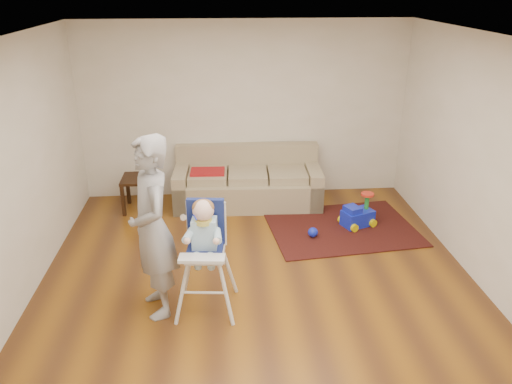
{
  "coord_description": "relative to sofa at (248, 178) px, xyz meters",
  "views": [
    {
      "loc": [
        -0.4,
        -4.76,
        3.21
      ],
      "look_at": [
        0.0,
        0.4,
        1.0
      ],
      "focal_mm": 35.0,
      "sensor_mm": 36.0,
      "label": 1
    }
  ],
  "objects": [
    {
      "name": "ground",
      "position": [
        -0.02,
        -2.3,
        -0.43
      ],
      "size": [
        5.5,
        5.5,
        0.0
      ],
      "primitive_type": "plane",
      "color": "#502D14",
      "rests_on": "ground"
    },
    {
      "name": "room_envelope",
      "position": [
        -0.02,
        -1.77,
        1.45
      ],
      "size": [
        5.04,
        5.52,
        2.72
      ],
      "color": "beige",
      "rests_on": "ground"
    },
    {
      "name": "sofa",
      "position": [
        0.0,
        0.0,
        0.0
      ],
      "size": [
        2.25,
        0.99,
        0.85
      ],
      "rotation": [
        0.0,
        0.0,
        -0.04
      ],
      "color": "tan",
      "rests_on": "ground"
    },
    {
      "name": "side_table",
      "position": [
        -1.61,
        -0.07,
        -0.17
      ],
      "size": [
        0.51,
        0.51,
        0.51
      ],
      "primitive_type": null,
      "color": "black",
      "rests_on": "ground"
    },
    {
      "name": "area_rug",
      "position": [
        1.26,
        -0.94,
        -0.42
      ],
      "size": [
        2.13,
        1.69,
        0.02
      ],
      "primitive_type": "cube",
      "rotation": [
        0.0,
        0.0,
        0.11
      ],
      "color": "black",
      "rests_on": "ground"
    },
    {
      "name": "ride_on_toy",
      "position": [
        1.49,
        -0.89,
        -0.18
      ],
      "size": [
        0.51,
        0.44,
        0.46
      ],
      "primitive_type": null,
      "rotation": [
        0.0,
        0.0,
        0.4
      ],
      "color": "#1527DA",
      "rests_on": "area_rug"
    },
    {
      "name": "toy_ball",
      "position": [
        0.8,
        -1.19,
        -0.34
      ],
      "size": [
        0.14,
        0.14,
        0.14
      ],
      "primitive_type": "sphere",
      "color": "#1527DA",
      "rests_on": "area_rug"
    },
    {
      "name": "high_chair",
      "position": [
        -0.59,
        -2.63,
        0.17
      ],
      "size": [
        0.63,
        0.63,
        1.25
      ],
      "rotation": [
        0.0,
        0.0,
        -0.1
      ],
      "color": "silver",
      "rests_on": "ground"
    },
    {
      "name": "adult",
      "position": [
        -1.1,
        -2.61,
        0.52
      ],
      "size": [
        0.65,
        0.8,
        1.9
      ],
      "primitive_type": "imported",
      "rotation": [
        0.0,
        0.0,
        -1.25
      ],
      "color": "gray",
      "rests_on": "ground"
    }
  ]
}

